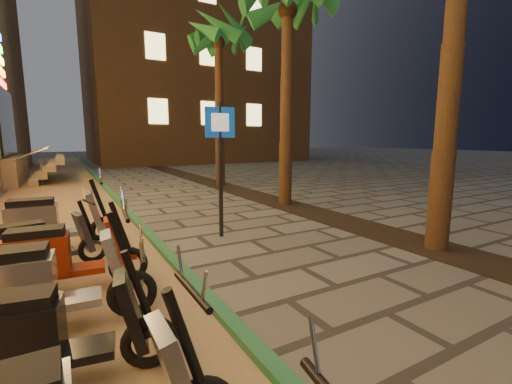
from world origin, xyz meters
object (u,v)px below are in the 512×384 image
scooter_5 (50,334)px  scooter_6 (44,285)px  pedestrian_sign (220,152)px  scooter_9 (51,222)px  scooter_7 (62,256)px  scooter_8 (41,244)px

scooter_5 → scooter_6: size_ratio=0.89×
scooter_5 → pedestrian_sign: bearing=57.6°
scooter_9 → scooter_7: bearing=-82.3°
scooter_7 → scooter_8: scooter_7 is taller
scooter_6 → scooter_8: bearing=97.9°
pedestrian_sign → scooter_8: pedestrian_sign is taller
scooter_6 → scooter_5: bearing=-81.2°
pedestrian_sign → scooter_7: (-2.92, -1.46, -1.26)m
scooter_5 → scooter_7: size_ratio=0.93×
scooter_6 → scooter_7: bearing=85.6°
scooter_8 → pedestrian_sign: bearing=-3.2°
pedestrian_sign → scooter_5: 4.73m
pedestrian_sign → scooter_6: pedestrian_sign is taller
pedestrian_sign → scooter_7: bearing=-143.6°
pedestrian_sign → scooter_5: pedestrian_sign is taller
scooter_9 → scooter_6: bearing=-86.6°
scooter_9 → scooter_5: bearing=-85.6°
scooter_5 → scooter_6: bearing=103.1°
scooter_8 → scooter_9: scooter_9 is taller
scooter_5 → scooter_6: 0.97m
scooter_5 → scooter_9: size_ratio=0.86×
scooter_6 → scooter_7: (0.16, 0.99, -0.03)m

